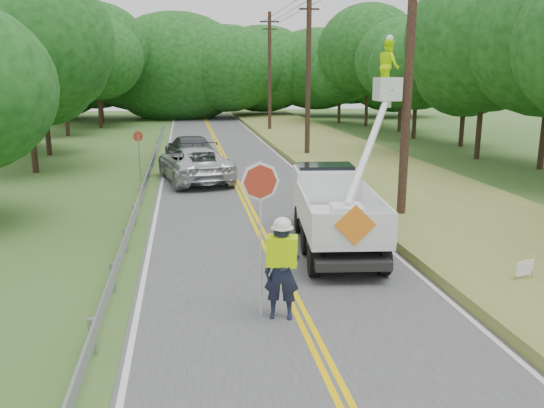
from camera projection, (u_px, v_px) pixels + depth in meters
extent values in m
plane|color=#395921|center=(325.00, 363.00, 9.78)|extent=(140.00, 140.00, 0.00)
cube|color=#444446|center=(242.00, 195.00, 23.23)|extent=(7.20, 96.00, 0.02)
cube|color=#FFCA00|center=(240.00, 195.00, 23.21)|extent=(0.12, 96.00, 0.00)
cube|color=#FFCA00|center=(245.00, 195.00, 23.24)|extent=(0.12, 96.00, 0.00)
cube|color=silver|center=(159.00, 198.00, 22.70)|extent=(0.12, 96.00, 0.00)
cube|color=silver|center=(322.00, 192.00, 23.75)|extent=(0.12, 96.00, 0.00)
cube|color=#9D9EA6|center=(92.00, 336.00, 10.03)|extent=(0.12, 0.14, 0.70)
cube|color=#9D9EA6|center=(113.00, 277.00, 12.92)|extent=(0.12, 0.14, 0.70)
cube|color=#9D9EA6|center=(125.00, 240.00, 15.80)|extent=(0.12, 0.14, 0.70)
cube|color=#9D9EA6|center=(134.00, 214.00, 18.68)|extent=(0.12, 0.14, 0.70)
cube|color=#9D9EA6|center=(141.00, 196.00, 21.57)|extent=(0.12, 0.14, 0.70)
cube|color=#9D9EA6|center=(146.00, 181.00, 24.45)|extent=(0.12, 0.14, 0.70)
cube|color=#9D9EA6|center=(150.00, 170.00, 27.33)|extent=(0.12, 0.14, 0.70)
cube|color=#9D9EA6|center=(153.00, 161.00, 30.22)|extent=(0.12, 0.14, 0.70)
cube|color=#9D9EA6|center=(155.00, 153.00, 33.10)|extent=(0.12, 0.14, 0.70)
cube|color=#9D9EA6|center=(158.00, 147.00, 35.98)|extent=(0.12, 0.14, 0.70)
cube|color=#9D9EA6|center=(159.00, 141.00, 38.87)|extent=(0.12, 0.14, 0.70)
cube|color=#9D9EA6|center=(161.00, 136.00, 41.75)|extent=(0.12, 0.14, 0.70)
cube|color=#9D9EA6|center=(162.00, 132.00, 44.63)|extent=(0.12, 0.14, 0.70)
cube|color=#9D9EA6|center=(146.00, 180.00, 23.45)|extent=(0.05, 48.00, 0.34)
cylinder|color=black|center=(409.00, 74.00, 18.03)|extent=(0.30, 0.30, 10.00)
cylinder|color=black|center=(308.00, 73.00, 32.44)|extent=(0.30, 0.30, 10.00)
cube|color=black|center=(309.00, 9.00, 31.61)|extent=(1.20, 0.10, 0.10)
cylinder|color=black|center=(270.00, 73.00, 46.86)|extent=(0.30, 0.30, 10.00)
cube|color=black|center=(270.00, 22.00, 45.89)|extent=(1.60, 0.12, 0.12)
cube|color=black|center=(270.00, 29.00, 46.03)|extent=(1.20, 0.10, 0.10)
cube|color=olive|center=(403.00, 187.00, 24.27)|extent=(7.00, 96.00, 0.30)
cylinder|color=#332319|center=(32.00, 136.00, 28.13)|extent=(0.32, 0.32, 3.79)
ellipsoid|color=#113F10|center=(23.00, 41.00, 27.06)|extent=(8.85, 8.85, 7.78)
cylinder|color=#332319|center=(48.00, 134.00, 34.28)|extent=(0.32, 0.32, 2.66)
ellipsoid|color=#113F10|center=(43.00, 80.00, 33.53)|extent=(6.21, 6.21, 5.46)
cylinder|color=#332319|center=(29.00, 131.00, 37.45)|extent=(0.32, 0.32, 2.35)
ellipsoid|color=#113F10|center=(25.00, 88.00, 36.79)|extent=(5.48, 5.48, 4.82)
cylinder|color=#332319|center=(67.00, 117.00, 44.96)|extent=(0.32, 0.32, 3.02)
ellipsoid|color=#113F10|center=(63.00, 71.00, 44.11)|extent=(7.05, 7.05, 6.20)
cylinder|color=#332319|center=(100.00, 108.00, 51.61)|extent=(0.32, 0.32, 3.69)
ellipsoid|color=#113F10|center=(96.00, 58.00, 50.57)|extent=(8.62, 8.62, 7.59)
cylinder|color=#332319|center=(101.00, 102.00, 56.11)|extent=(0.32, 0.32, 4.33)
ellipsoid|color=#113F10|center=(98.00, 48.00, 54.88)|extent=(10.09, 10.09, 8.88)
cylinder|color=#332319|center=(544.00, 132.00, 29.14)|extent=(0.32, 0.32, 3.94)
cylinder|color=#332319|center=(479.00, 126.00, 32.60)|extent=(0.32, 0.32, 3.99)
ellipsoid|color=#113F10|center=(487.00, 40.00, 31.47)|extent=(9.31, 9.31, 8.20)
cylinder|color=#332319|center=(462.00, 125.00, 38.40)|extent=(0.32, 0.32, 2.95)
ellipsoid|color=#113F10|center=(466.00, 72.00, 37.57)|extent=(6.87, 6.87, 6.05)
cylinder|color=#332319|center=(415.00, 118.00, 42.98)|extent=(0.32, 0.32, 3.21)
ellipsoid|color=#113F10|center=(418.00, 66.00, 42.08)|extent=(7.49, 7.49, 6.59)
cylinder|color=#332319|center=(400.00, 112.00, 47.83)|extent=(0.32, 0.32, 3.51)
ellipsoid|color=#113F10|center=(403.00, 61.00, 46.84)|extent=(8.20, 8.20, 7.21)
cylinder|color=#332319|center=(367.00, 104.00, 53.21)|extent=(0.32, 0.32, 4.16)
ellipsoid|color=#113F10|center=(369.00, 50.00, 52.04)|extent=(9.71, 9.71, 8.54)
cylinder|color=#332319|center=(339.00, 110.00, 56.63)|extent=(0.32, 0.32, 2.74)
ellipsoid|color=#113F10|center=(340.00, 76.00, 55.86)|extent=(6.38, 6.38, 5.62)
ellipsoid|color=#113F10|center=(4.00, 68.00, 58.43)|extent=(14.51, 10.89, 10.89)
ellipsoid|color=#113F10|center=(49.00, 69.00, 61.61)|extent=(14.69, 11.02, 11.02)
ellipsoid|color=#113F10|center=(94.00, 69.00, 61.72)|extent=(11.83, 8.87, 8.87)
ellipsoid|color=#113F10|center=(137.00, 69.00, 61.61)|extent=(12.42, 9.31, 9.31)
ellipsoid|color=#113F10|center=(176.00, 69.00, 62.01)|extent=(16.62, 12.47, 12.47)
ellipsoid|color=#113F10|center=(226.00, 69.00, 61.16)|extent=(12.67, 9.50, 9.50)
ellipsoid|color=#113F10|center=(263.00, 69.00, 65.12)|extent=(13.39, 10.05, 10.05)
ellipsoid|color=#113F10|center=(318.00, 69.00, 65.32)|extent=(12.69, 9.52, 9.52)
ellipsoid|color=#113F10|center=(352.00, 69.00, 65.05)|extent=(10.90, 8.18, 8.18)
ellipsoid|color=#113F10|center=(396.00, 69.00, 63.83)|extent=(13.23, 9.92, 9.92)
imported|color=#191E33|center=(282.00, 272.00, 11.34)|extent=(0.83, 0.66, 2.01)
cube|color=#B2EB00|center=(282.00, 251.00, 11.24)|extent=(0.69, 0.52, 0.61)
ellipsoid|color=white|center=(282.00, 224.00, 11.11)|extent=(0.38, 0.38, 0.30)
cylinder|color=#B7B7B7|center=(261.00, 252.00, 11.35)|extent=(0.04, 0.04, 2.82)
cylinder|color=#A02F1C|center=(260.00, 181.00, 11.01)|extent=(0.80, 0.13, 0.81)
cylinder|color=black|center=(314.00, 260.00, 13.85)|extent=(0.36, 0.87, 0.85)
cylinder|color=black|center=(383.00, 259.00, 13.93)|extent=(0.36, 0.87, 0.85)
cylinder|color=black|center=(307.00, 239.00, 15.57)|extent=(0.36, 0.87, 0.85)
cylinder|color=black|center=(368.00, 238.00, 15.65)|extent=(0.36, 0.87, 0.85)
cylinder|color=black|center=(299.00, 219.00, 17.72)|extent=(0.36, 0.87, 0.85)
cylinder|color=black|center=(354.00, 218.00, 17.79)|extent=(0.36, 0.87, 0.85)
cube|color=black|center=(336.00, 234.00, 15.85)|extent=(2.48, 5.83, 0.22)
cube|color=silver|center=(340.00, 225.00, 15.15)|extent=(2.48, 4.27, 0.19)
cube|color=silver|center=(304.00, 210.00, 15.01)|extent=(0.51, 4.04, 0.80)
cube|color=silver|center=(377.00, 209.00, 15.09)|extent=(0.51, 4.04, 0.80)
cube|color=silver|center=(355.00, 230.00, 13.09)|extent=(2.03, 0.28, 0.80)
cube|color=silver|center=(325.00, 193.00, 18.01)|extent=(2.16, 1.89, 1.59)
cube|color=black|center=(325.00, 174.00, 18.05)|extent=(1.89, 1.34, 0.66)
cube|color=silver|center=(347.00, 219.00, 14.10)|extent=(0.88, 0.88, 0.71)
cube|color=silver|center=(387.00, 89.00, 18.04)|extent=(0.75, 0.75, 0.75)
imported|color=#B2EB00|center=(389.00, 65.00, 17.86)|extent=(0.62, 0.80, 1.65)
cube|color=orange|center=(355.00, 225.00, 13.00)|extent=(1.00, 0.15, 1.00)
imported|color=silver|center=(194.00, 164.00, 26.08)|extent=(3.84, 6.36, 1.65)
imported|color=#3F4046|center=(190.00, 150.00, 30.64)|extent=(3.09, 5.96, 1.65)
cylinder|color=#9D9EA6|center=(139.00, 158.00, 26.12)|extent=(0.06, 0.06, 2.22)
cylinder|color=#A02F1C|center=(138.00, 136.00, 25.89)|extent=(0.45, 0.27, 0.51)
cube|color=white|center=(525.00, 268.00, 12.93)|extent=(0.50, 0.16, 0.36)
cylinder|color=#9D9EA6|center=(515.00, 281.00, 12.97)|extent=(0.02, 0.02, 0.51)
cylinder|color=#9D9EA6|center=(531.00, 280.00, 13.03)|extent=(0.02, 0.02, 0.51)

